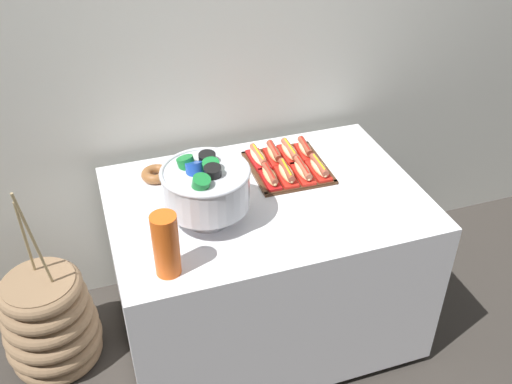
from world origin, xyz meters
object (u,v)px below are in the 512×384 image
Objects in this scene: serving_tray at (288,168)px; hot_dog_0 at (270,176)px; floor_vase at (50,321)px; punch_bowl at (206,186)px; hot_dog_3 at (319,168)px; buffet_table at (265,263)px; hot_dog_2 at (303,171)px; hot_dog_5 at (274,154)px; donut at (156,174)px; cup_stack at (166,245)px; hot_dog_6 at (290,152)px; hot_dog_4 at (258,157)px; hot_dog_1 at (286,173)px; hot_dog_7 at (305,149)px.

serving_tray is 2.12× the size of hot_dog_0.
floor_vase is 2.84× the size of punch_bowl.
hot_dog_3 is at bearing -1.25° from hot_dog_0.
hot_dog_2 reaches higher than buffet_table.
punch_bowl is (-0.47, -0.16, 0.12)m from hot_dog_2.
donut is (-0.53, 0.03, -0.02)m from hot_dog_5.
cup_stack reaches higher than serving_tray.
hot_dog_3 and hot_dog_6 have the same top height.
donut reaches higher than serving_tray.
hot_dog_2 is 0.54× the size of punch_bowl.
punch_bowl is at bearing -164.63° from buffet_table.
hot_dog_5 reaches higher than buffet_table.
hot_dog_0 is 0.17m from hot_dog_4.
hot_dog_1 is 0.98× the size of hot_dog_6.
buffet_table is at bearing -163.25° from hot_dog_3.
floor_vase is at bearing 177.45° from hot_dog_0.
hot_dog_7 is at bearing -1.25° from hot_dog_6.
hot_dog_1 is 0.73m from cup_stack.
hot_dog_2 is at bearing -91.25° from hot_dog_6.
punch_bowl reaches higher than hot_dog_5.
hot_dog_2 is at bearing -1.25° from hot_dog_0.
hot_dog_5 is (-0.07, 0.17, 0.00)m from hot_dog_2.
buffet_table is 7.21× the size of hot_dog_4.
hot_dog_1 and hot_dog_7 have the same top height.
punch_bowl is 0.32m from cup_stack.
hot_dog_5 is (0.08, 0.16, 0.00)m from hot_dog_0.
hot_dog_6 is 0.61m from donut.
floor_vase is 1.25m from hot_dog_5.
serving_tray is at bearing 113.19° from hot_dog_2.
hot_dog_2 is 0.75× the size of cup_stack.
hot_dog_5 reaches higher than hot_dog_0.
donut is at bearing 177.45° from hot_dog_7.
cup_stack is at bearing -151.57° from hot_dog_3.
buffet_table is at bearing -117.11° from hot_dog_5.
punch_bowl is at bearing -145.56° from hot_dog_6.
hot_dog_1 is at bearing -66.81° from hot_dog_4.
hot_dog_5 is at bearing -1.25° from hot_dog_4.
serving_tray is 1.07× the size of punch_bowl.
donut is (-0.61, 0.19, -0.01)m from hot_dog_2.
hot_dog_7 is 0.65m from punch_bowl.
hot_dog_3 is 0.58m from punch_bowl.
hot_dog_0 is at bearing -22.69° from donut.
serving_tray is at bearing 37.57° from cup_stack.
hot_dog_3 is at bearing -37.51° from hot_dog_4.
hot_dog_5 is (-0.04, 0.08, 0.03)m from serving_tray.
hot_dog_6 is at bearing -1.25° from hot_dog_5.
hot_dog_5 is (1.10, 0.12, 0.59)m from floor_vase.
punch_bowl reaches higher than hot_dog_1.
hot_dog_0 is 0.94× the size of hot_dog_2.
punch_bowl reaches higher than hot_dog_3.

